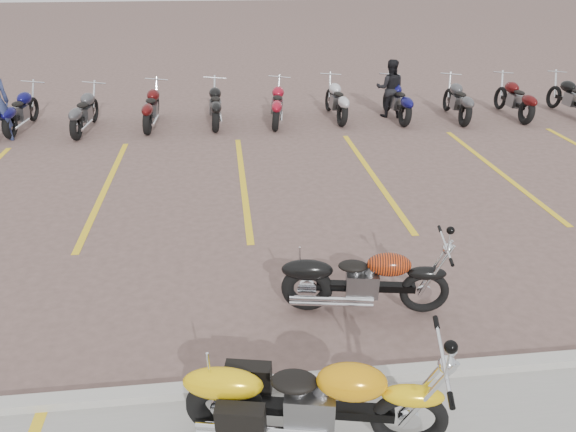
# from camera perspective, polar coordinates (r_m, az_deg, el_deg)

# --- Properties ---
(ground) EXTENTS (100.00, 100.00, 0.00)m
(ground) POSITION_cam_1_polar(r_m,az_deg,el_deg) (7.84, -3.27, -7.28)
(ground) COLOR #725751
(ground) RESTS_ON ground
(curb) EXTENTS (60.00, 0.18, 0.12)m
(curb) POSITION_cam_1_polar(r_m,az_deg,el_deg) (6.21, -1.99, -16.75)
(curb) COLOR #ADAAA3
(curb) RESTS_ON ground
(parking_stripes) EXTENTS (38.00, 5.50, 0.01)m
(parking_stripes) POSITION_cam_1_polar(r_m,az_deg,el_deg) (11.41, -4.61, 3.56)
(parking_stripes) COLOR gold
(parking_stripes) RESTS_ON ground
(yellow_cruiser) EXTENTS (2.40, 0.65, 1.00)m
(yellow_cruiser) POSITION_cam_1_polar(r_m,az_deg,el_deg) (5.42, 2.17, -18.12)
(yellow_cruiser) COLOR black
(yellow_cruiser) RESTS_ON ground
(flame_cruiser) EXTENTS (2.11, 0.51, 0.87)m
(flame_cruiser) POSITION_cam_1_polar(r_m,az_deg,el_deg) (7.19, 7.43, -6.67)
(flame_cruiser) COLOR black
(flame_cruiser) RESTS_ON ground
(person_b) EXTENTS (0.89, 0.77, 1.57)m
(person_b) POSITION_cam_1_polar(r_m,az_deg,el_deg) (16.11, 10.31, 12.64)
(person_b) COLOR black
(person_b) RESTS_ON ground
(bg_bike_row) EXTENTS (20.52, 2.02, 1.10)m
(bg_bike_row) POSITION_cam_1_polar(r_m,az_deg,el_deg) (15.20, -7.59, 11.15)
(bg_bike_row) COLOR black
(bg_bike_row) RESTS_ON ground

